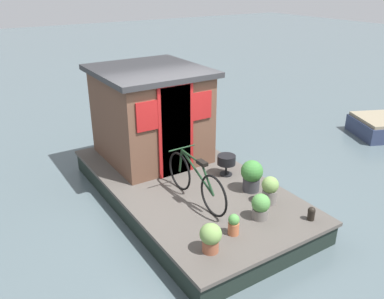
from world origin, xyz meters
name	(u,v)px	position (x,y,z in m)	size (l,w,h in m)	color
ground_plane	(186,201)	(0.00, 0.00, 0.00)	(60.00, 60.00, 0.00)	#4C5B60
houseboat_deck	(186,191)	(0.00, 0.00, 0.21)	(4.86, 2.60, 0.42)	#4C4742
houseboat_cabin	(151,113)	(1.32, 0.00, 1.34)	(2.14, 2.02, 1.83)	brown
bicycle	(196,181)	(-0.68, 0.24, 0.80)	(1.69, 0.50, 0.82)	black
potted_plant_ivy	(252,175)	(-0.90, -0.77, 0.72)	(0.38, 0.38, 0.56)	#38383D
potted_plant_lavender	(261,206)	(-1.65, -0.32, 0.63)	(0.29, 0.29, 0.41)	slate
potted_plant_basil	(234,224)	(-1.76, 0.28, 0.58)	(0.16, 0.16, 0.33)	#B2603D
potted_plant_thyme	(211,237)	(-1.90, 0.79, 0.65)	(0.30, 0.30, 0.42)	#935138
potted_plant_fern	(270,189)	(-1.39, -0.75, 0.67)	(0.28, 0.28, 0.48)	slate
charcoal_grill	(226,161)	(-0.19, -0.77, 0.71)	(0.34, 0.34, 0.39)	black
mooring_bollard	(311,213)	(-2.10, -0.95, 0.53)	(0.12, 0.12, 0.22)	black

